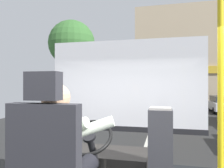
% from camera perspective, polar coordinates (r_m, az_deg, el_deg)
% --- Properties ---
extents(ground, '(18.00, 44.00, 0.06)m').
position_cam_1_polar(ground, '(10.89, 10.28, -11.18)').
color(ground, '#2B2B2B').
extents(bus_driver, '(0.73, 0.61, 0.79)m').
position_cam_1_polar(bus_driver, '(1.72, -13.24, -16.98)').
color(bus_driver, black).
rests_on(bus_driver, driver_seat).
extents(steering_console, '(1.10, 1.02, 0.85)m').
position_cam_1_polar(steering_console, '(2.89, -2.33, -20.52)').
color(steering_console, '#282623').
rests_on(steering_console, bus_floor).
extents(handrail_pole, '(0.04, 0.04, 2.07)m').
position_cam_1_polar(handrail_pole, '(1.87, 26.45, -6.02)').
color(handrail_pole, yellow).
rests_on(handrail_pole, bus_floor).
extents(fare_box, '(0.23, 0.22, 1.00)m').
position_cam_1_polar(fare_box, '(2.34, 12.53, -18.22)').
color(fare_box, '#333338').
rests_on(fare_box, bus_floor).
extents(windshield_panel, '(2.50, 0.08, 1.48)m').
position_cam_1_polar(windshield_panel, '(3.55, 3.45, -3.03)').
color(windshield_panel, silver).
extents(street_tree, '(2.52, 2.52, 5.58)m').
position_cam_1_polar(street_tree, '(12.38, -10.45, 10.20)').
color(street_tree, '#4C3828').
rests_on(street_tree, ground).
extents(shop_building, '(12.37, 4.59, 8.91)m').
position_cam_1_polar(shop_building, '(21.87, 23.18, 6.15)').
color(shop_building, tan).
rests_on(shop_building, ground).
extents(parked_car_white, '(1.87, 4.28, 1.22)m').
position_cam_1_polar(parked_car_white, '(18.42, 26.89, -4.59)').
color(parked_car_white, silver).
rests_on(parked_car_white, ground).
extents(parked_car_silver, '(1.85, 4.33, 1.38)m').
position_cam_1_polar(parked_car_silver, '(23.24, 23.84, -3.46)').
color(parked_car_silver, silver).
rests_on(parked_car_silver, ground).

